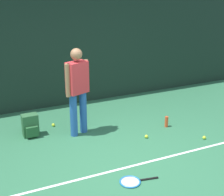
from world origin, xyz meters
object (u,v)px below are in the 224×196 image
Objects in this scene: tennis_racket at (132,181)px; backpack at (30,126)px; water_bottle at (166,122)px; tennis_ball_near_player at (146,136)px; tennis_player at (77,87)px; tennis_ball_mid_court at (53,125)px; tennis_ball_by_fence at (204,138)px.

tennis_racket is 2.45m from backpack.
water_bottle reaches higher than tennis_racket.
tennis_ball_near_player is (1.98, -1.03, -0.18)m from backpack.
tennis_player is 1.14m from tennis_ball_mid_court.
tennis_ball_by_fence is 3.03m from tennis_ball_mid_court.
tennis_player is at bearing -18.72° from backpack.
tennis_player reaches higher than backpack.
tennis_player reaches higher than tennis_ball_by_fence.
tennis_ball_near_player is 1.10m from tennis_ball_by_fence.
tennis_ball_mid_court is at bearing -67.82° from tennis_racket.
tennis_ball_mid_court is at bearing 154.73° from water_bottle.
tennis_ball_mid_court is (-2.45, 1.77, 0.00)m from tennis_ball_by_fence.
tennis_player reaches higher than tennis_racket.
tennis_racket is 9.60× the size of tennis_ball_by_fence.
tennis_ball_mid_court is at bearing 144.11° from tennis_ball_by_fence.
tennis_racket is 1.51m from tennis_ball_near_player.
tennis_player is 25.76× the size of tennis_ball_by_fence.
backpack is at bearing 163.99° from water_bottle.
tennis_player reaches higher than tennis_ball_near_player.
backpack reaches higher than tennis_racket.
backpack is 6.67× the size of tennis_ball_mid_court.
tennis_player is 2.59m from tennis_ball_by_fence.
tennis_player is 1.62m from tennis_ball_near_player.
tennis_ball_near_player is at bearing -156.61° from water_bottle.
tennis_racket is 1.44× the size of backpack.
tennis_racket is 2.81× the size of water_bottle.
water_bottle is at bearing -34.75° from tennis_player.
water_bottle is (-0.34, 0.78, 0.08)m from tennis_ball_by_fence.
backpack is 3.34m from tennis_ball_by_fence.
water_bottle is (1.74, -0.46, -0.85)m from tennis_player.
tennis_player is 7.54× the size of water_bottle.
backpack is at bearing -54.84° from tennis_racket.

